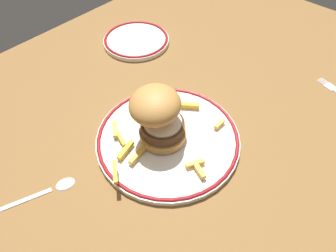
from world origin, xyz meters
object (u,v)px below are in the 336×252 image
at_px(dinner_plate, 168,138).
at_px(side_plate, 136,40).
at_px(burger, 158,115).
at_px(spoon, 57,186).

xyz_separation_m(dinner_plate, side_plate, (0.20, 0.30, -0.00)).
distance_m(burger, side_plate, 0.37).
distance_m(side_plate, spoon, 0.48).
distance_m(dinner_plate, side_plate, 0.37).
height_order(dinner_plate, side_plate, same).
bearing_deg(dinner_plate, burger, 131.28).
xyz_separation_m(burger, side_plate, (0.22, 0.29, -0.07)).
xyz_separation_m(side_plate, spoon, (-0.42, -0.23, -0.00)).
distance_m(dinner_plate, burger, 0.07).
relative_size(dinner_plate, burger, 2.46).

